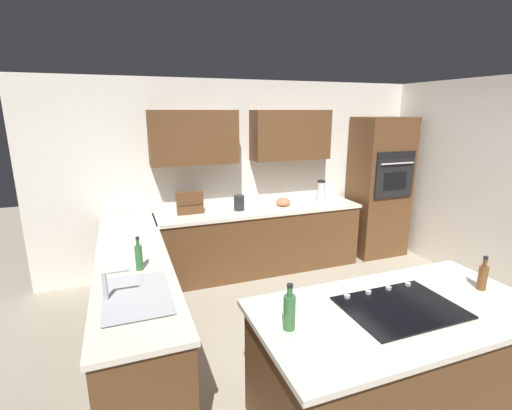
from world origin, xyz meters
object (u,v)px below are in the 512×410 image
spice_rack (190,203)px  dish_soap_bottle (139,257)px  blender (321,193)px  mixing_bowl (283,202)px  wall_oven (379,187)px  kettle (239,203)px  cooktop (400,307)px  sink_unit (135,295)px  oil_bottle (289,311)px  second_bottle (483,277)px

spice_rack → dish_soap_bottle: 1.73m
blender → mixing_bowl: bearing=-0.0°
wall_oven → kettle: bearing=-1.0°
cooktop → blender: bearing=-109.8°
wall_oven → sink_unit: (3.68, 1.96, -0.14)m
wall_oven → oil_bottle: (2.81, 2.70, -0.04)m
cooktop → spice_rack: bearing=-72.4°
blender → mixing_bowl: (0.60, -0.00, -0.08)m
kettle → dish_soap_bottle: size_ratio=0.69×
cooktop → second_bottle: second_bottle is taller
wall_oven → mixing_bowl: bearing=-1.3°
sink_unit → mixing_bowl: bearing=-136.1°
wall_oven → blender: bearing=-2.1°
sink_unit → cooktop: (-1.68, 0.78, -0.01)m
sink_unit → blender: size_ratio=2.16×
dish_soap_bottle → oil_bottle: oil_bottle is taller
sink_unit → oil_bottle: (-0.87, 0.74, 0.10)m
cooktop → second_bottle: size_ratio=2.88×
mixing_bowl → dish_soap_bottle: bearing=37.0°
sink_unit → dish_soap_bottle: (-0.06, -0.48, 0.10)m
sink_unit → second_bottle: bearing=162.3°
second_bottle → blender: bearing=-95.0°
mixing_bowl → oil_bottle: 3.00m
sink_unit → spice_rack: size_ratio=2.10×
blender → wall_oven: bearing=177.9°
mixing_bowl → dish_soap_bottle: dish_soap_bottle is taller
spice_rack → oil_bottle: oil_bottle is taller
spice_rack → dish_soap_bottle: size_ratio=1.14×
oil_bottle → sink_unit: bearing=-40.4°
blender → oil_bottle: size_ratio=1.08×
mixing_bowl → wall_oven: bearing=178.7°
wall_oven → blender: wall_oven is taller
cooktop → mixing_bowl: size_ratio=3.70×
kettle → oil_bottle: size_ratio=0.68×
cooktop → dish_soap_bottle: dish_soap_bottle is taller
cooktop → dish_soap_bottle: bearing=-38.0°
kettle → second_bottle: (-1.01, 2.78, 0.00)m
blender → dish_soap_bottle: blender is taller
dish_soap_bottle → sink_unit: bearing=83.0°
spice_rack → second_bottle: size_ratio=1.27×
spice_rack → kettle: bearing=175.9°
blender → sink_unit: bearing=36.8°
blender → kettle: (1.25, -0.00, -0.04)m
second_bottle → oil_bottle: bearing=-1.4°
wall_oven → kettle: size_ratio=10.42×
cooktop → kettle: size_ratio=3.76×
second_bottle → kettle: bearing=-70.1°
sink_unit → kettle: bearing=-125.5°
cooktop → spice_rack: (0.90, -2.83, 0.14)m
wall_oven → dish_soap_bottle: (3.62, 1.48, -0.04)m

